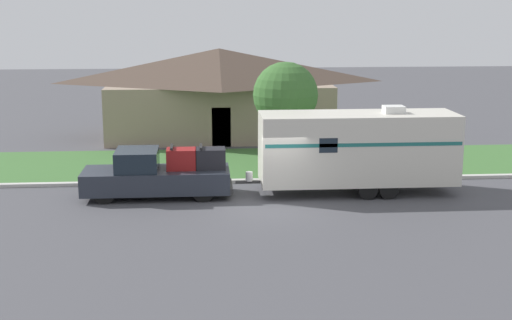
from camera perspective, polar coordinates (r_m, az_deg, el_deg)
name	(u,v)px	position (r m, az deg, el deg)	size (l,w,h in m)	color
ground_plane	(275,206)	(26.60, 1.54, -3.74)	(120.00, 120.00, 0.00)	#47474C
curb_strip	(266,181)	(30.19, 0.80, -1.65)	(80.00, 0.30, 0.14)	beige
lawn_strip	(259,163)	(33.74, 0.24, -0.25)	(80.00, 7.00, 0.03)	#3D6B33
house_across_street	(219,91)	(40.49, -2.95, 5.52)	(13.28, 6.90, 4.98)	gray
pickup_truck	(158,175)	(28.01, -7.87, -1.18)	(5.79, 2.08, 2.01)	black
travel_trailer	(358,148)	(28.43, 8.15, 0.97)	(8.71, 2.40, 3.48)	black
mailbox	(337,151)	(31.49, 6.52, 0.71)	(0.48, 0.20, 1.39)	brown
tree_in_yard	(285,95)	(32.52, 2.38, 5.24)	(2.97, 2.97, 4.85)	brown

